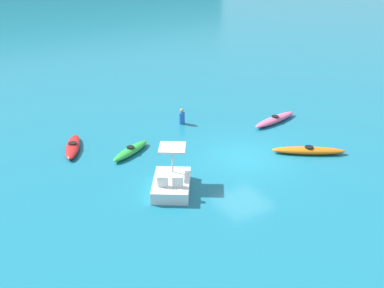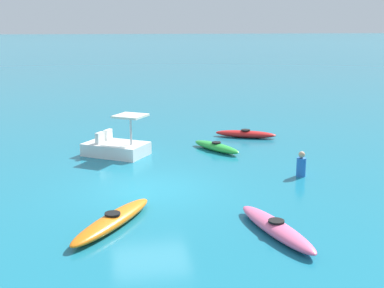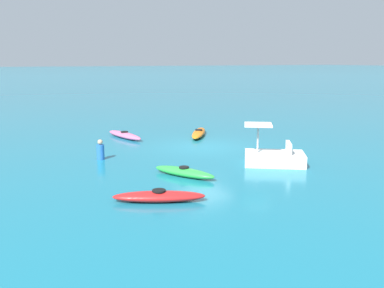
{
  "view_description": "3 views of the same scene",
  "coord_description": "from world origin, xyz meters",
  "px_view_note": "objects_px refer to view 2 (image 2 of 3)",
  "views": [
    {
      "loc": [
        -13.16,
        -16.48,
        10.32
      ],
      "look_at": [
        -2.11,
        1.34,
        0.7
      ],
      "focal_mm": 45.97,
      "sensor_mm": 36.0,
      "label": 1
    },
    {
      "loc": [
        15.15,
        -1.55,
        5.05
      ],
      "look_at": [
        -3.15,
        1.97,
        0.64
      ],
      "focal_mm": 46.9,
      "sensor_mm": 36.0,
      "label": 2
    },
    {
      "loc": [
        -17.98,
        9.87,
        4.2
      ],
      "look_at": [
        -0.94,
        1.12,
        0.41
      ],
      "focal_mm": 39.67,
      "sensor_mm": 36.0,
      "label": 3
    }
  ],
  "objects_px": {
    "kayak_orange": "(113,220)",
    "pedal_boat_white": "(116,147)",
    "kayak_red": "(246,134)",
    "person_near_shore": "(301,165)",
    "kayak_pink": "(276,228)",
    "kayak_green": "(216,147)"
  },
  "relations": [
    {
      "from": "kayak_green",
      "to": "kayak_pink",
      "type": "bearing_deg",
      "value": -3.68
    },
    {
      "from": "pedal_boat_white",
      "to": "person_near_shore",
      "type": "distance_m",
      "value": 7.35
    },
    {
      "from": "kayak_red",
      "to": "kayak_green",
      "type": "bearing_deg",
      "value": -41.09
    },
    {
      "from": "kayak_red",
      "to": "kayak_orange",
      "type": "bearing_deg",
      "value": -34.06
    },
    {
      "from": "kayak_red",
      "to": "pedal_boat_white",
      "type": "xyz_separation_m",
      "value": [
        2.16,
        -6.01,
        0.17
      ]
    },
    {
      "from": "kayak_orange",
      "to": "person_near_shore",
      "type": "relative_size",
      "value": 3.69
    },
    {
      "from": "person_near_shore",
      "to": "kayak_pink",
      "type": "bearing_deg",
      "value": -29.53
    },
    {
      "from": "kayak_pink",
      "to": "kayak_green",
      "type": "distance_m",
      "value": 8.6
    },
    {
      "from": "kayak_pink",
      "to": "kayak_red",
      "type": "bearing_deg",
      "value": 167.06
    },
    {
      "from": "kayak_red",
      "to": "kayak_orange",
      "type": "distance_m",
      "value": 11.49
    },
    {
      "from": "kayak_red",
      "to": "pedal_boat_white",
      "type": "bearing_deg",
      "value": -70.25
    },
    {
      "from": "kayak_pink",
      "to": "kayak_orange",
      "type": "distance_m",
      "value": 4.16
    },
    {
      "from": "kayak_pink",
      "to": "kayak_orange",
      "type": "relative_size",
      "value": 1.02
    },
    {
      "from": "kayak_orange",
      "to": "pedal_boat_white",
      "type": "bearing_deg",
      "value": 176.67
    },
    {
      "from": "kayak_red",
      "to": "pedal_boat_white",
      "type": "height_order",
      "value": "pedal_boat_white"
    },
    {
      "from": "kayak_pink",
      "to": "kayak_red",
      "type": "height_order",
      "value": "same"
    },
    {
      "from": "pedal_boat_white",
      "to": "kayak_orange",
      "type": "bearing_deg",
      "value": -3.33
    },
    {
      "from": "person_near_shore",
      "to": "kayak_red",
      "type": "bearing_deg",
      "value": -179.28
    },
    {
      "from": "kayak_red",
      "to": "person_near_shore",
      "type": "bearing_deg",
      "value": 0.72
    },
    {
      "from": "kayak_orange",
      "to": "kayak_red",
      "type": "bearing_deg",
      "value": 145.94
    },
    {
      "from": "kayak_pink",
      "to": "kayak_red",
      "type": "relative_size",
      "value": 1.18
    },
    {
      "from": "kayak_red",
      "to": "kayak_green",
      "type": "relative_size",
      "value": 1.1
    }
  ]
}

